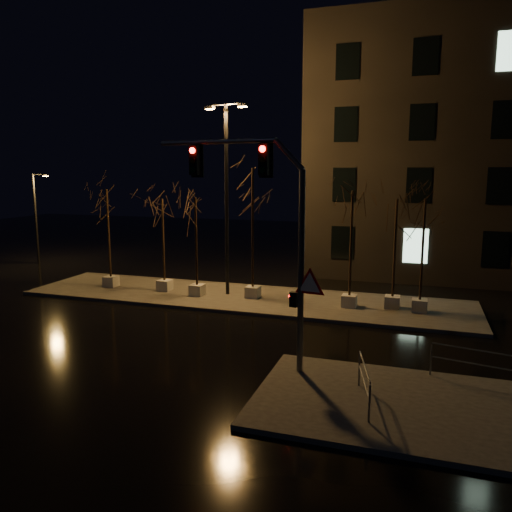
% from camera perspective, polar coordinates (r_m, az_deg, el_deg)
% --- Properties ---
extents(ground, '(90.00, 90.00, 0.00)m').
position_cam_1_polar(ground, '(19.40, -7.67, -9.18)').
color(ground, black).
rests_on(ground, ground).
extents(median, '(22.00, 5.00, 0.15)m').
position_cam_1_polar(median, '(24.69, -1.60, -4.81)').
color(median, '#3F3D38').
rests_on(median, ground).
extents(sidewalk_corner, '(7.00, 5.00, 0.15)m').
position_cam_1_polar(sidewalk_corner, '(14.39, 14.58, -15.99)').
color(sidewalk_corner, '#3F3D38').
rests_on(sidewalk_corner, ground).
extents(tree_0, '(1.80, 1.80, 5.32)m').
position_cam_1_polar(tree_0, '(27.32, -16.61, 4.94)').
color(tree_0, beige).
rests_on(tree_0, median).
extents(tree_1, '(1.80, 1.80, 4.86)m').
position_cam_1_polar(tree_1, '(25.73, -10.62, 4.13)').
color(tree_1, beige).
rests_on(tree_1, median).
extents(tree_2, '(1.80, 1.80, 4.97)m').
position_cam_1_polar(tree_2, '(24.40, -6.90, 4.14)').
color(tree_2, beige).
rests_on(tree_2, median).
extents(tree_3, '(1.80, 1.80, 6.43)m').
position_cam_1_polar(tree_3, '(23.72, -0.39, 6.73)').
color(tree_3, beige).
rests_on(tree_3, median).
extents(tree_4, '(1.80, 1.80, 5.40)m').
position_cam_1_polar(tree_4, '(22.51, 10.89, 4.40)').
color(tree_4, beige).
rests_on(tree_4, median).
extents(tree_5, '(1.80, 1.80, 5.03)m').
position_cam_1_polar(tree_5, '(22.76, 15.69, 3.57)').
color(tree_5, beige).
rests_on(tree_5, median).
extents(tree_6, '(1.80, 1.80, 5.09)m').
position_cam_1_polar(tree_6, '(22.49, 18.65, 3.47)').
color(tree_6, beige).
rests_on(tree_6, median).
extents(traffic_signal_mast, '(5.73, 0.93, 7.06)m').
position_cam_1_polar(traffic_signal_mast, '(15.15, 1.20, 4.18)').
color(traffic_signal_mast, '#54575B').
rests_on(traffic_signal_mast, sidewalk_corner).
extents(streetlight_main, '(2.31, 0.72, 9.27)m').
position_cam_1_polar(streetlight_main, '(24.47, -3.39, 7.90)').
color(streetlight_main, black).
rests_on(streetlight_main, median).
extents(streetlight_far, '(1.20, 0.34, 6.10)m').
position_cam_1_polar(streetlight_far, '(36.99, -23.77, 4.36)').
color(streetlight_far, black).
rests_on(streetlight_far, ground).
extents(guard_rail_a, '(2.33, 0.53, 1.03)m').
position_cam_1_polar(guard_rail_a, '(16.03, 23.55, -10.91)').
color(guard_rail_a, '#54575B').
rests_on(guard_rail_a, sidewalk_corner).
extents(guard_rail_b, '(0.54, 2.16, 1.05)m').
position_cam_1_polar(guard_rail_b, '(13.86, 12.26, -13.51)').
color(guard_rail_b, '#54575B').
rests_on(guard_rail_b, sidewalk_corner).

